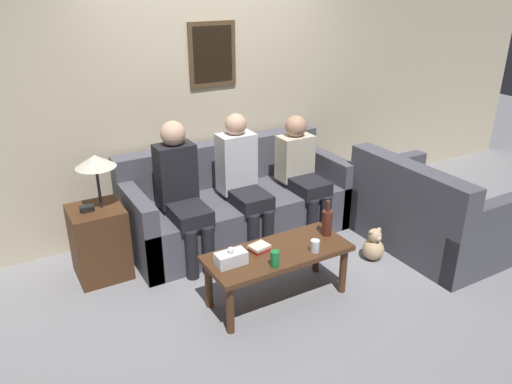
{
  "coord_description": "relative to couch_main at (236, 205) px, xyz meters",
  "views": [
    {
      "loc": [
        -2.05,
        -3.43,
        2.39
      ],
      "look_at": [
        -0.12,
        -0.07,
        0.7
      ],
      "focal_mm": 35.0,
      "sensor_mm": 36.0,
      "label": 1
    }
  ],
  "objects": [
    {
      "name": "drinking_glass",
      "position": [
        0.0,
        -1.3,
        0.18
      ],
      "size": [
        0.07,
        0.07,
        0.1
      ],
      "color": "silver",
      "rests_on": "coffee_table"
    },
    {
      "name": "book_stack",
      "position": [
        -0.36,
        -1.07,
        0.15
      ],
      "size": [
        0.17,
        0.15,
        0.05
      ],
      "color": "red",
      "rests_on": "coffee_table"
    },
    {
      "name": "wall_back",
      "position": [
        0.0,
        0.48,
        0.99
      ],
      "size": [
        9.0,
        0.08,
        2.6
      ],
      "color": "beige",
      "rests_on": "ground_plane"
    },
    {
      "name": "side_table_with_lamp",
      "position": [
        -1.35,
        -0.1,
        0.07
      ],
      "size": [
        0.43,
        0.43,
        1.08
      ],
      "color": "#4C2D19",
      "rests_on": "ground_plane"
    },
    {
      "name": "person_right",
      "position": [
        0.62,
        -0.22,
        0.32
      ],
      "size": [
        0.34,
        0.61,
        1.15
      ],
      "color": "black",
      "rests_on": "ground_plane"
    },
    {
      "name": "couch_main",
      "position": [
        0.0,
        0.0,
        0.0
      ],
      "size": [
        2.17,
        0.9,
        0.88
      ],
      "color": "#4C4C56",
      "rests_on": "ground_plane"
    },
    {
      "name": "wine_bottle",
      "position": [
        0.25,
        -1.12,
        0.24
      ],
      "size": [
        0.08,
        0.08,
        0.3
      ],
      "color": "#562319",
      "rests_on": "coffee_table"
    },
    {
      "name": "teddy_bear",
      "position": [
        0.84,
        -1.07,
        -0.18
      ],
      "size": [
        0.2,
        0.2,
        0.31
      ],
      "color": "tan",
      "rests_on": "ground_plane"
    },
    {
      "name": "couch_side",
      "position": [
        1.44,
        -1.13,
        0.0
      ],
      "size": [
        0.9,
        1.35,
        0.88
      ],
      "rotation": [
        0.0,
        0.0,
        1.57
      ],
      "color": "#4C4C56",
      "rests_on": "ground_plane"
    },
    {
      "name": "coffee_table",
      "position": [
        -0.24,
        -1.15,
        0.06
      ],
      "size": [
        1.14,
        0.48,
        0.44
      ],
      "color": "#4C2D19",
      "rests_on": "ground_plane"
    },
    {
      "name": "person_middle",
      "position": [
        -0.03,
        -0.19,
        0.36
      ],
      "size": [
        0.34,
        0.62,
        1.25
      ],
      "color": "black",
      "rests_on": "ground_plane"
    },
    {
      "name": "tissue_box",
      "position": [
        -0.64,
        -1.14,
        0.18
      ],
      "size": [
        0.23,
        0.12,
        0.15
      ],
      "color": "silver",
      "rests_on": "coffee_table"
    },
    {
      "name": "ground_plane",
      "position": [
        0.0,
        -0.53,
        -0.31
      ],
      "size": [
        16.0,
        16.0,
        0.0
      ],
      "primitive_type": "plane",
      "color": "gray"
    },
    {
      "name": "soda_can",
      "position": [
        -0.38,
        -1.32,
        0.19
      ],
      "size": [
        0.07,
        0.07,
        0.12
      ],
      "color": "#197A38",
      "rests_on": "coffee_table"
    },
    {
      "name": "person_left",
      "position": [
        -0.63,
        -0.19,
        0.38
      ],
      "size": [
        0.34,
        0.63,
        1.26
      ],
      "color": "black",
      "rests_on": "ground_plane"
    }
  ]
}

